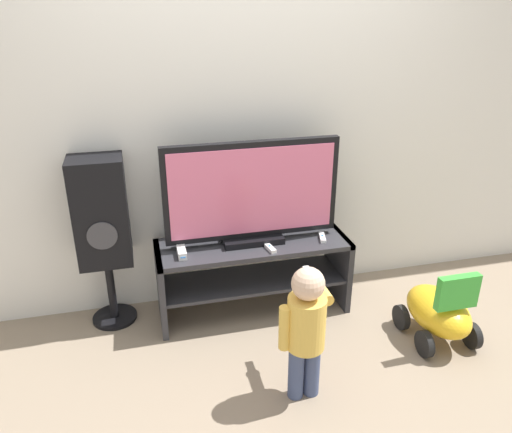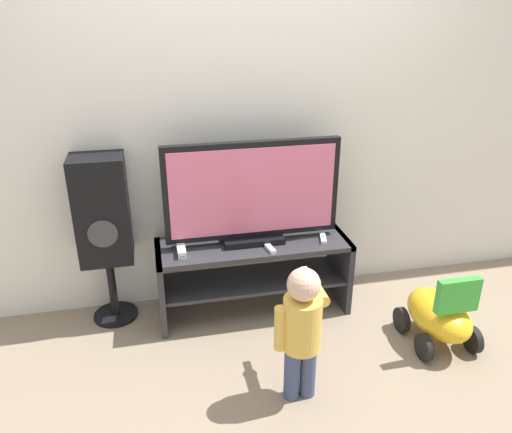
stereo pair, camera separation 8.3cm
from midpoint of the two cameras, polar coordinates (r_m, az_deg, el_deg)
ground_plane at (r=3.24m, az=1.23°, el=-12.46°), size 16.00×16.00×0.00m
wall_back at (r=3.16m, az=-0.70°, el=12.52°), size 10.00×0.06×2.60m
tv_stand at (r=3.23m, az=0.42°, el=-5.59°), size 1.22×0.41×0.50m
television at (r=3.04m, az=0.38°, el=2.57°), size 1.08×0.20×0.65m
game_console at (r=3.05m, az=-7.79°, el=-3.69°), size 0.05×0.20×0.05m
remote_primary at (r=3.21m, az=8.41°, el=-2.48°), size 0.07×0.13×0.03m
remote_secondary at (r=3.06m, az=2.33°, el=-3.60°), size 0.06×0.13×0.03m
child at (r=2.52m, az=6.22°, el=-12.06°), size 0.29×0.44×0.75m
speaker_tower at (r=3.11m, az=-16.39°, el=0.17°), size 0.31×0.28×1.09m
ride_on_toy at (r=3.21m, az=20.96°, el=-10.41°), size 0.35×0.49×0.51m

